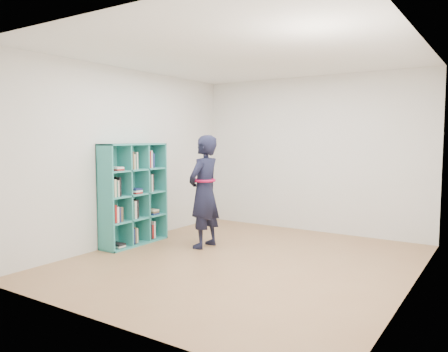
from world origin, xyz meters
The scene contains 9 objects.
floor centered at (0.00, 0.00, 0.00)m, with size 4.50×4.50×0.00m, color #996B45.
ceiling centered at (0.00, 0.00, 2.60)m, with size 4.50×4.50×0.00m, color white.
wall_left centered at (-2.00, 0.00, 1.30)m, with size 0.02×4.50×2.60m, color silver.
wall_right centered at (2.00, 0.00, 1.30)m, with size 0.02×4.50×2.60m, color silver.
wall_back centered at (0.00, 2.25, 1.30)m, with size 4.00×0.02×2.60m, color silver.
wall_front centered at (0.00, -2.25, 1.30)m, with size 4.00×0.02×2.60m, color silver.
bookshelf centered at (-1.85, -0.08, 0.72)m, with size 0.33×1.12×1.50m.
person centered at (-0.85, 0.34, 0.81)m, with size 0.39×0.59×1.62m.
smartphone centered at (-1.00, 0.41, 0.92)m, with size 0.03×0.10×0.12m.
Camera 1 is at (2.79, -4.72, 1.58)m, focal length 35.00 mm.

